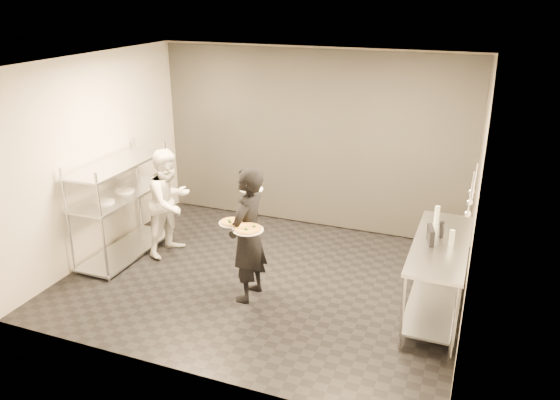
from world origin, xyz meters
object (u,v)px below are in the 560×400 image
at_px(pass_rack, 122,204).
at_px(prep_counter, 438,266).
at_px(waiter, 248,235).
at_px(pizza_plate_near, 231,222).
at_px(salad_plate, 251,188).
at_px(chef, 170,202).
at_px(pos_monitor, 431,235).
at_px(bottle_clear, 452,238).
at_px(pizza_plate_far, 248,229).
at_px(bottle_dark, 442,230).
at_px(bottle_green, 437,215).

xyz_separation_m(pass_rack, prep_counter, (4.33, 0.00, -0.14)).
distance_m(waiter, pizza_plate_near, 0.30).
bearing_deg(pizza_plate_near, prep_counter, 15.09).
relative_size(waiter, pizza_plate_near, 5.81).
height_order(pass_rack, salad_plate, pass_rack).
relative_size(waiter, chef, 1.09).
xyz_separation_m(salad_plate, pos_monitor, (2.12, 0.15, -0.34)).
relative_size(prep_counter, bottle_clear, 9.57).
distance_m(chef, pizza_plate_far, 1.96).
bearing_deg(salad_plate, bottle_dark, 8.52).
height_order(pos_monitor, bottle_dark, bottle_dark).
bearing_deg(bottle_clear, pos_monitor, -177.85).
height_order(salad_plate, pos_monitor, salad_plate).
height_order(pass_rack, pizza_plate_far, pass_rack).
xyz_separation_m(waiter, salad_plate, (-0.06, 0.25, 0.50)).
distance_m(pizza_plate_far, bottle_clear, 2.27).
height_order(prep_counter, pizza_plate_near, pizza_plate_near).
bearing_deg(pos_monitor, waiter, 176.38).
height_order(prep_counter, bottle_dark, bottle_dark).
bearing_deg(chef, bottle_green, -74.65).
bearing_deg(chef, pizza_plate_far, -109.23).
distance_m(pass_rack, prep_counter, 4.33).
height_order(salad_plate, bottle_clear, salad_plate).
relative_size(chef, bottle_green, 6.97).
distance_m(prep_counter, bottle_green, 0.68).
bearing_deg(salad_plate, pizza_plate_far, -70.61).
distance_m(prep_counter, bottle_dark, 0.41).
height_order(bottle_green, bottle_clear, bottle_green).
height_order(waiter, pos_monitor, waiter).
bearing_deg(waiter, prep_counter, 104.90).
height_order(chef, bottle_green, chef).
bearing_deg(bottle_green, salad_plate, -160.93).
bearing_deg(waiter, pizza_plate_far, 28.29).
bearing_deg(waiter, chef, -112.58).
bearing_deg(pos_monitor, pass_rack, 164.67).
xyz_separation_m(pizza_plate_near, bottle_clear, (2.42, 0.57, -0.04)).
xyz_separation_m(pass_rack, pizza_plate_far, (2.27, -0.70, 0.28)).
bearing_deg(pizza_plate_far, waiter, 115.24).
xyz_separation_m(bottle_green, bottle_clear, (0.22, -0.58, -0.02)).
bearing_deg(pass_rack, pos_monitor, -0.76).
height_order(waiter, bottle_green, waiter).
bearing_deg(bottle_dark, bottle_clear, -54.53).
relative_size(pos_monitor, bottle_green, 1.17).
distance_m(chef, bottle_green, 3.63).
height_order(pizza_plate_near, pizza_plate_far, pizza_plate_near).
xyz_separation_m(chef, bottle_clear, (3.84, -0.34, 0.24)).
xyz_separation_m(waiter, bottle_green, (2.07, 0.99, 0.19)).
bearing_deg(pass_rack, salad_plate, -5.52).
bearing_deg(bottle_dark, salad_plate, -171.48).
xyz_separation_m(pizza_plate_near, bottle_green, (2.20, 1.15, -0.03)).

